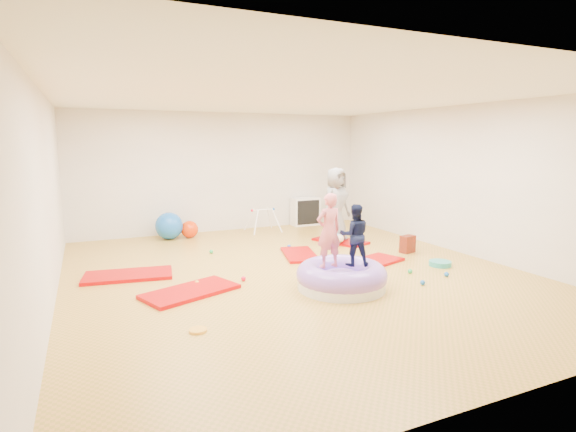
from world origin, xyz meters
name	(u,v)px	position (x,y,z in m)	size (l,w,h in m)	color
room	(296,188)	(0.00, 0.00, 1.40)	(7.01, 8.01, 2.81)	gold
gym_mat_front_left	(190,291)	(-1.78, -0.29, 0.03)	(1.31, 0.66, 0.05)	#B70005
gym_mat_mid_left	(128,275)	(-2.51, 0.90, 0.03)	(1.34, 0.67, 0.06)	#B70005
gym_mat_center_back	(300,254)	(0.56, 1.00, 0.02)	(1.12, 0.56, 0.05)	#B70005
gym_mat_right	(372,262)	(1.48, -0.01, 0.02)	(1.18, 0.59, 0.05)	#B70005
gym_mat_rear_right	(340,241)	(1.86, 1.69, 0.02)	(1.14, 0.57, 0.05)	#B70005
inflatable_cushion	(341,278)	(0.28, -0.97, 0.16)	(1.32, 1.32, 0.42)	silver
child_pink	(329,227)	(0.08, -0.93, 0.92)	(0.39, 0.26, 1.07)	#E16871
child_navy	(355,232)	(0.47, -1.00, 0.83)	(0.44, 0.34, 0.90)	black
adult_caregiver	(336,204)	(1.77, 1.76, 0.82)	(0.75, 0.49, 1.54)	gray
infant	(337,238)	(1.64, 1.46, 0.15)	(0.33, 0.34, 0.20)	#92B6D4
ball_pit_balls	(327,264)	(0.65, 0.13, 0.04)	(4.13, 3.27, 0.08)	blue
exercise_ball_blue	(169,226)	(-1.42, 3.49, 0.30)	(0.60, 0.60, 0.60)	blue
exercise_ball_orange	(190,229)	(-0.98, 3.47, 0.19)	(0.38, 0.38, 0.38)	red
infant_play_gym	(263,217)	(0.73, 3.35, 0.37)	(0.73, 0.69, 0.56)	white
cube_shelf	(306,211)	(2.07, 3.79, 0.36)	(0.71, 0.35, 0.71)	white
balance_disc	(440,263)	(2.47, -0.63, 0.04)	(0.38, 0.38, 0.08)	teal
backpack	(408,244)	(2.57, 0.37, 0.17)	(0.29, 0.18, 0.33)	#AA2305
yellow_toy	(198,330)	(-1.98, -1.62, 0.02)	(0.20, 0.20, 0.03)	#FFB033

